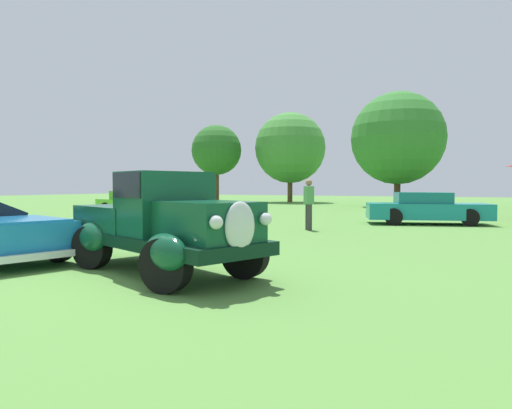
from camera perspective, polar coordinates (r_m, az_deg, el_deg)
ground_plane at (r=7.82m, az=-13.70°, el=-8.52°), size 120.00×120.00×0.00m
feature_pickup_truck at (r=7.76m, az=-11.65°, el=-2.16°), size 4.40×2.92×1.70m
show_car_lime at (r=23.39m, az=-15.21°, el=0.14°), size 4.16×2.26×1.22m
show_car_teal at (r=18.53m, az=20.67°, el=-0.48°), size 4.76×2.92×1.22m
spectator_near_truck at (r=15.08m, az=6.67°, el=0.23°), size 0.43×0.46×1.69m
spectator_far_side at (r=19.97m, az=-11.39°, el=0.72°), size 0.37×0.46×1.69m
treeline_far_left at (r=41.02m, az=-5.01°, el=6.82°), size 4.47×4.47×6.93m
treeline_mid_left at (r=40.95m, az=4.32°, el=7.12°), size 6.31×6.31×8.03m
treeline_center at (r=33.54m, az=17.45°, el=7.96°), size 6.47×6.47×8.05m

